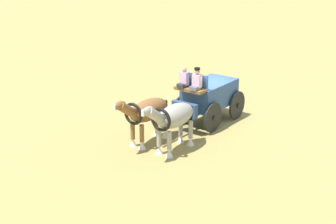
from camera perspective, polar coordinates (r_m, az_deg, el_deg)
name	(u,v)px	position (r m, az deg, el deg)	size (l,w,h in m)	color
ground_plane	(209,121)	(22.44, 4.75, -1.04)	(220.00, 220.00, 0.00)	#9E8C4C
show_wagon	(208,95)	(21.91, 4.61, 1.91)	(5.54, 2.83, 2.85)	#2D4C7A
draft_horse_near	(173,118)	(18.80, 0.57, -0.71)	(2.97, 1.58, 2.22)	#9E998E
draft_horse_off	(146,112)	(19.56, -2.50, -0.03)	(3.06, 1.60, 2.18)	brown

